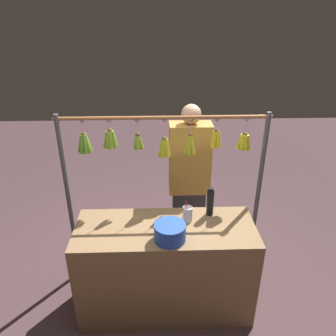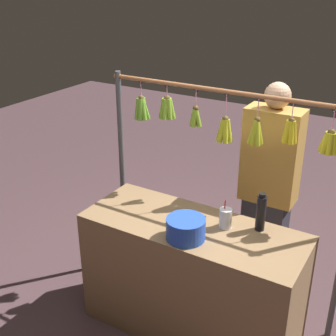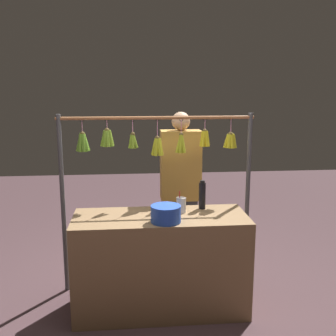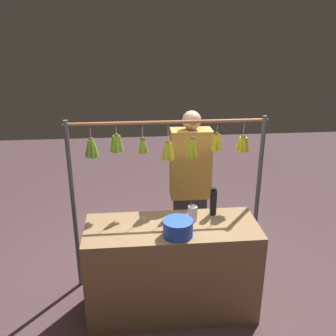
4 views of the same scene
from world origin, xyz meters
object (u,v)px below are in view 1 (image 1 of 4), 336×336
Objects in this scene: water_bottle at (210,202)px; blue_bucket at (170,232)px; vendor_person at (189,187)px; drink_cup at (187,214)px.

blue_bucket is at bearing 43.08° from water_bottle.
water_bottle is 1.06× the size of blue_bucket.
water_bottle is at bearing -136.92° from blue_bucket.
vendor_person is at bearing -104.84° from blue_bucket.
drink_cup is 0.11× the size of vendor_person.
blue_bucket is (0.38, 0.35, -0.06)m from water_bottle.
water_bottle is 0.52m from blue_bucket.
blue_bucket is 0.94m from vendor_person.
vendor_person is (-0.08, -0.65, -0.09)m from drink_cup.
vendor_person reaches higher than blue_bucket.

